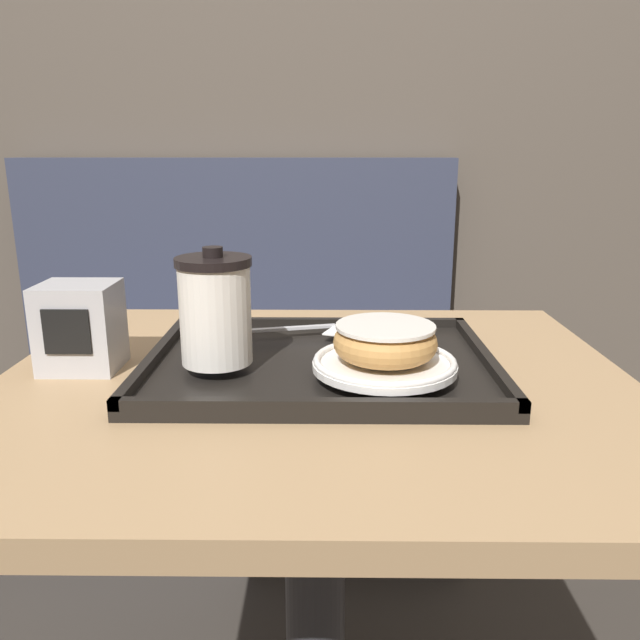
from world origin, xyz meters
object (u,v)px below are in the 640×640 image
object	(u,v)px
spoon	(250,329)
napkin_dispenser	(80,327)
coffee_cup_front	(215,310)
donut_chocolate_glazed	(385,341)

from	to	relation	value
spoon	napkin_dispenser	xyz separation A→B (m)	(-0.20, -0.08, 0.03)
coffee_cup_front	spoon	bearing A→B (deg)	78.96
coffee_cup_front	donut_chocolate_glazed	distance (m)	0.20
donut_chocolate_glazed	spoon	size ratio (longest dim) A/B	0.72
spoon	napkin_dispenser	world-z (taller)	napkin_dispenser
donut_chocolate_glazed	napkin_dispenser	world-z (taller)	napkin_dispenser
napkin_dispenser	donut_chocolate_glazed	bearing A→B (deg)	-9.91
spoon	coffee_cup_front	bearing A→B (deg)	65.54
coffee_cup_front	napkin_dispenser	bearing A→B (deg)	166.70
donut_chocolate_glazed	spoon	bearing A→B (deg)	139.24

